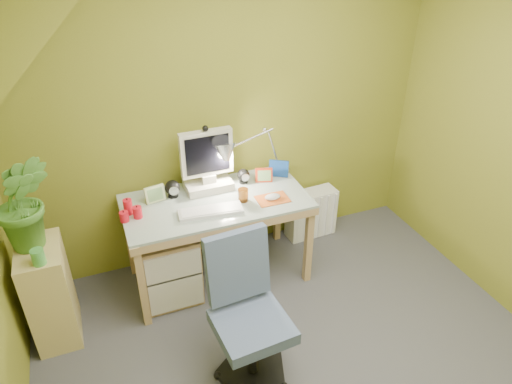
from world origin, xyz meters
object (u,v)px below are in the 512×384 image
object	(u,v)px
task_chair	(252,326)
desk_lamp	(265,141)
desk	(218,240)
potted_plant	(24,202)
monitor	(206,154)
side_ledge	(50,293)
radiator	(311,213)

from	to	relation	value
task_chair	desk_lamp	bearing A→B (deg)	60.66
desk	potted_plant	bearing A→B (deg)	-174.27
desk_lamp	task_chair	xyz separation A→B (m)	(-0.54, -1.13, -0.58)
monitor	desk_lamp	distance (m)	0.45
potted_plant	monitor	bearing A→B (deg)	13.66
monitor	desk_lamp	size ratio (longest dim) A/B	0.93
monitor	side_ledge	world-z (taller)	monitor
monitor	task_chair	world-z (taller)	monitor
side_ledge	radiator	bearing A→B (deg)	10.79
monitor	side_ledge	xyz separation A→B (m)	(-1.18, -0.34, -0.63)
potted_plant	desk_lamp	bearing A→B (deg)	9.98
desk	side_ledge	xyz separation A→B (m)	(-1.18, -0.16, 0.01)
potted_plant	task_chair	bearing A→B (deg)	-37.80
monitor	task_chair	size ratio (longest dim) A/B	0.67
desk	desk_lamp	world-z (taller)	desk_lamp
potted_plant	radiator	size ratio (longest dim) A/B	1.45
desk	side_ledge	bearing A→B (deg)	-171.87
side_ledge	desk_lamp	bearing A→B (deg)	11.68
desk_lamp	side_ledge	xyz separation A→B (m)	(-1.63, -0.34, -0.65)
side_ledge	radiator	xyz separation A→B (m)	(2.10, 0.40, -0.14)
desk	task_chair	world-z (taller)	task_chair
potted_plant	task_chair	size ratio (longest dim) A/B	0.73
desk_lamp	radiator	bearing A→B (deg)	10.98
desk_lamp	potted_plant	bearing A→B (deg)	-166.69
side_ledge	task_chair	xyz separation A→B (m)	(1.09, -0.80, 0.07)
side_ledge	potted_plant	bearing A→B (deg)	90.00
side_ledge	potted_plant	size ratio (longest dim) A/B	1.15
monitor	radiator	world-z (taller)	monitor
desk	side_ledge	distance (m)	1.19
side_ledge	radiator	size ratio (longest dim) A/B	1.68
desk	radiator	world-z (taller)	desk
desk_lamp	potted_plant	xyz separation A→B (m)	(-1.63, -0.29, 0.01)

